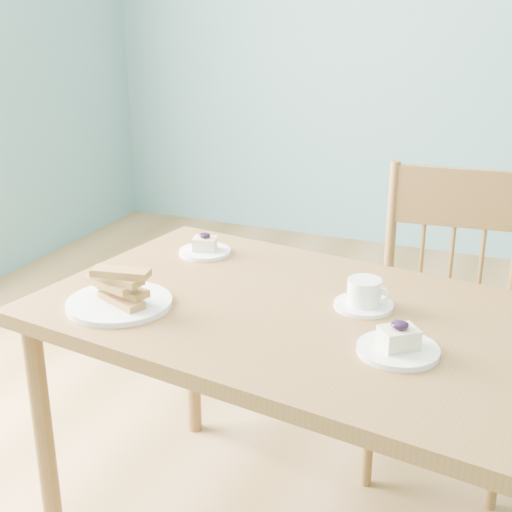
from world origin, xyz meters
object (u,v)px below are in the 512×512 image
cheesecake_plate_far (205,248)px  coffee_cup (364,296)px  dining_chair (444,322)px  dining_table (316,341)px  cheesecake_plate_near (398,345)px  biscotti_plate (119,294)px

cheesecake_plate_far → coffee_cup: (0.52, -0.18, 0.01)m
cheesecake_plate_far → coffee_cup: size_ratio=1.05×
dining_chair → coffee_cup: (-0.13, -0.50, 0.26)m
dining_table → cheesecake_plate_near: (0.22, -0.11, 0.09)m
dining_table → dining_chair: dining_chair is taller
cheesecake_plate_near → dining_table: bearing=151.9°
coffee_cup → biscotti_plate: bearing=-151.9°
dining_table → coffee_cup: coffee_cup is taller
biscotti_plate → cheesecake_plate_far: bearing=86.5°
dining_table → cheesecake_plate_near: size_ratio=8.24×
cheesecake_plate_far → coffee_cup: 0.55m
cheesecake_plate_far → cheesecake_plate_near: bearing=-30.7°
dining_table → coffee_cup: (0.09, 0.08, 0.10)m
dining_chair → dining_table: bearing=-117.0°
cheesecake_plate_near → coffee_cup: 0.23m
cheesecake_plate_far → biscotti_plate: biscotti_plate is taller
cheesecake_plate_far → biscotti_plate: bearing=-93.5°
dining_chair → cheesecake_plate_near: (-0.01, -0.69, 0.25)m
dining_chair → coffee_cup: 0.58m
cheesecake_plate_far → coffee_cup: coffee_cup is taller
biscotti_plate → dining_chair: bearing=47.0°
cheesecake_plate_near → cheesecake_plate_far: (-0.64, 0.38, -0.00)m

